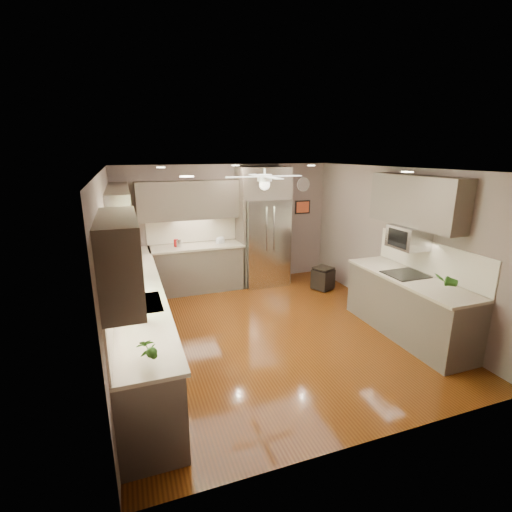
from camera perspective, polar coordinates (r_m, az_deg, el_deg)
floor at (r=6.00m, az=2.23°, el=-11.40°), size 5.00×5.00×0.00m
ceiling at (r=5.35m, az=2.52°, el=13.22°), size 5.00×5.00×0.00m
wall_back at (r=7.86m, az=-4.49°, el=4.76°), size 4.50×0.00×4.50m
wall_front at (r=3.50m, az=18.12°, el=-10.12°), size 4.50×0.00×4.50m
wall_left at (r=5.17m, az=-21.46°, el=-2.04°), size 0.00×5.00×5.00m
wall_right at (r=6.70m, az=20.54°, el=1.91°), size 0.00×5.00×5.00m
canister_a at (r=7.42m, az=-12.20°, el=1.99°), size 0.11×0.11×0.14m
canister_b at (r=7.40m, az=-11.81°, el=1.90°), size 0.12×0.12×0.16m
soap_bottle at (r=5.06m, az=-19.16°, el=-4.71°), size 0.10×0.10×0.20m
potted_plant_left at (r=3.42m, az=-16.51°, el=-13.53°), size 0.18×0.14×0.30m
potted_plant_right at (r=5.52m, az=27.12°, el=-3.33°), size 0.21×0.19×0.31m
bowl at (r=7.57m, az=-5.50°, el=2.14°), size 0.27×0.27×0.05m
left_run at (r=5.57m, az=-17.58°, el=-8.85°), size 0.65×4.70×1.45m
back_run at (r=7.61m, az=-9.05°, el=-1.70°), size 1.85×0.65×1.45m
uppers at (r=5.86m, az=-6.99°, el=7.16°), size 4.50×4.70×0.95m
window at (r=4.61m, az=-21.57°, el=-0.24°), size 0.05×1.12×0.92m
sink at (r=4.81m, az=-17.35°, el=-7.32°), size 0.50×0.70×0.32m
refrigerator at (r=7.76m, az=1.20°, el=4.21°), size 1.06×0.75×2.45m
right_run at (r=6.15m, az=22.30°, el=-6.97°), size 0.70×2.20×1.45m
microwave at (r=6.10m, az=22.40°, el=2.68°), size 0.43×0.55×0.34m
ceiling_fan at (r=5.64m, az=1.33°, el=11.64°), size 1.18×1.18×0.32m
recessed_lights at (r=5.71m, az=0.58°, el=13.32°), size 2.84×3.14×0.01m
wall_clock at (r=8.36m, az=7.29°, el=10.88°), size 0.30×0.03×0.30m
framed_print at (r=8.41m, az=7.18°, el=7.48°), size 0.36×0.03×0.30m
stool at (r=7.73m, az=10.26°, el=-3.40°), size 0.48×0.48×0.45m
paper_towel at (r=4.25m, az=-17.49°, el=-7.89°), size 0.13×0.13×0.32m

